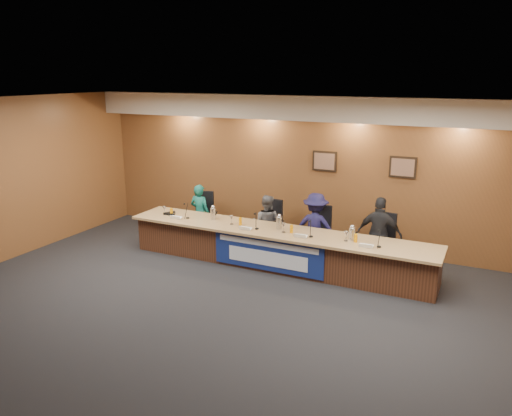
# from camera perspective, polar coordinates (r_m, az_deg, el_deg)

# --- Properties ---
(floor) EXTENTS (10.00, 10.00, 0.00)m
(floor) POSITION_cam_1_polar(r_m,az_deg,el_deg) (7.85, -4.87, -12.47)
(floor) COLOR black
(floor) RESTS_ON ground
(ceiling) EXTENTS (10.00, 8.00, 0.04)m
(ceiling) POSITION_cam_1_polar(r_m,az_deg,el_deg) (6.97, -5.47, 11.54)
(ceiling) COLOR silver
(ceiling) RESTS_ON wall_back
(wall_back) EXTENTS (10.00, 0.04, 3.20)m
(wall_back) POSITION_cam_1_polar(r_m,az_deg,el_deg) (10.77, 5.82, 4.22)
(wall_back) COLOR brown
(wall_back) RESTS_ON floor
(soffit) EXTENTS (10.00, 0.50, 0.50)m
(soffit) POSITION_cam_1_polar(r_m,az_deg,el_deg) (10.37, 5.54, 11.33)
(soffit) COLOR beige
(soffit) RESTS_ON wall_back
(dais_body) EXTENTS (6.00, 0.80, 0.70)m
(dais_body) POSITION_cam_1_polar(r_m,az_deg,el_deg) (9.67, 2.34, -4.69)
(dais_body) COLOR #462516
(dais_body) RESTS_ON floor
(dais_top) EXTENTS (6.10, 0.95, 0.05)m
(dais_top) POSITION_cam_1_polar(r_m,az_deg,el_deg) (9.50, 2.25, -2.66)
(dais_top) COLOR #9B784C
(dais_top) RESTS_ON dais_body
(banner) EXTENTS (2.20, 0.02, 0.65)m
(banner) POSITION_cam_1_polar(r_m,az_deg,el_deg) (9.30, 1.32, -5.30)
(banner) COLOR navy
(banner) RESTS_ON dais_body
(banner_text_upper) EXTENTS (2.00, 0.01, 0.10)m
(banner_text_upper) POSITION_cam_1_polar(r_m,az_deg,el_deg) (9.22, 1.29, -4.17)
(banner_text_upper) COLOR silver
(banner_text_upper) RESTS_ON banner
(banner_text_lower) EXTENTS (1.60, 0.01, 0.28)m
(banner_text_lower) POSITION_cam_1_polar(r_m,az_deg,el_deg) (9.32, 1.28, -5.79)
(banner_text_lower) COLOR silver
(banner_text_lower) RESTS_ON banner
(wall_photo_left) EXTENTS (0.52, 0.04, 0.42)m
(wall_photo_left) POSITION_cam_1_polar(r_m,az_deg,el_deg) (10.57, 7.85, 5.33)
(wall_photo_left) COLOR black
(wall_photo_left) RESTS_ON wall_back
(wall_photo_right) EXTENTS (0.52, 0.04, 0.42)m
(wall_photo_right) POSITION_cam_1_polar(r_m,az_deg,el_deg) (10.20, 16.43, 4.49)
(wall_photo_right) COLOR black
(wall_photo_right) RESTS_ON wall_back
(panelist_a) EXTENTS (0.48, 0.32, 1.29)m
(panelist_a) POSITION_cam_1_polar(r_m,az_deg,el_deg) (11.06, -6.42, -0.59)
(panelist_a) COLOR #115A50
(panelist_a) RESTS_ON floor
(panelist_b) EXTENTS (0.65, 0.53, 1.23)m
(panelist_b) POSITION_cam_1_polar(r_m,az_deg,el_deg) (10.33, 1.20, -1.82)
(panelist_b) COLOR #515156
(panelist_b) RESTS_ON floor
(panelist_c) EXTENTS (0.94, 0.60, 1.38)m
(panelist_c) POSITION_cam_1_polar(r_m,az_deg,el_deg) (9.93, 6.79, -2.18)
(panelist_c) COLOR #151339
(panelist_c) RESTS_ON floor
(panelist_d) EXTENTS (0.84, 0.35, 1.43)m
(panelist_d) POSITION_cam_1_polar(r_m,az_deg,el_deg) (9.61, 13.92, -2.96)
(panelist_d) COLOR black
(panelist_d) RESTS_ON floor
(office_chair_a) EXTENTS (0.60, 0.60, 0.08)m
(office_chair_a) POSITION_cam_1_polar(r_m,az_deg,el_deg) (11.19, -6.12, -1.28)
(office_chair_a) COLOR black
(office_chair_a) RESTS_ON floor
(office_chair_b) EXTENTS (0.51, 0.51, 0.08)m
(office_chair_b) POSITION_cam_1_polar(r_m,az_deg,el_deg) (10.46, 1.42, -2.38)
(office_chair_b) COLOR black
(office_chair_b) RESTS_ON floor
(office_chair_c) EXTENTS (0.53, 0.53, 0.08)m
(office_chair_c) POSITION_cam_1_polar(r_m,az_deg,el_deg) (10.09, 6.94, -3.16)
(office_chair_c) COLOR black
(office_chair_c) RESTS_ON floor
(office_chair_d) EXTENTS (0.56, 0.56, 0.08)m
(office_chair_d) POSITION_cam_1_polar(r_m,az_deg,el_deg) (9.78, 13.96, -4.10)
(office_chair_d) COLOR black
(office_chair_d) RESTS_ON floor
(nameplate_a) EXTENTS (0.24, 0.08, 0.10)m
(nameplate_a) POSITION_cam_1_polar(r_m,az_deg,el_deg) (10.29, -9.23, -1.04)
(nameplate_a) COLOR white
(nameplate_a) RESTS_ON dais_top
(microphone_a) EXTENTS (0.07, 0.07, 0.02)m
(microphone_a) POSITION_cam_1_polar(r_m,az_deg,el_deg) (10.32, -7.82, -1.13)
(microphone_a) COLOR black
(microphone_a) RESTS_ON dais_top
(juice_glass_a) EXTENTS (0.06, 0.06, 0.15)m
(juice_glass_a) POSITION_cam_1_polar(r_m,az_deg,el_deg) (10.58, -9.65, -0.43)
(juice_glass_a) COLOR orange
(juice_glass_a) RESTS_ON dais_top
(water_glass_a) EXTENTS (0.08, 0.08, 0.18)m
(water_glass_a) POSITION_cam_1_polar(r_m,az_deg,el_deg) (10.65, -10.41, -0.29)
(water_glass_a) COLOR silver
(water_glass_a) RESTS_ON dais_top
(nameplate_b) EXTENTS (0.24, 0.08, 0.10)m
(nameplate_b) POSITION_cam_1_polar(r_m,az_deg,el_deg) (9.45, -1.32, -2.31)
(nameplate_b) COLOR white
(nameplate_b) RESTS_ON dais_top
(microphone_b) EXTENTS (0.07, 0.07, 0.02)m
(microphone_b) POSITION_cam_1_polar(r_m,az_deg,el_deg) (9.53, 0.10, -2.37)
(microphone_b) COLOR black
(microphone_b) RESTS_ON dais_top
(juice_glass_b) EXTENTS (0.06, 0.06, 0.15)m
(juice_glass_b) POSITION_cam_1_polar(r_m,az_deg,el_deg) (9.77, -1.81, -1.53)
(juice_glass_b) COLOR orange
(juice_glass_b) RESTS_ON dais_top
(water_glass_b) EXTENTS (0.08, 0.08, 0.18)m
(water_glass_b) POSITION_cam_1_polar(r_m,az_deg,el_deg) (9.82, -2.81, -1.38)
(water_glass_b) COLOR silver
(water_glass_b) RESTS_ON dais_top
(nameplate_c) EXTENTS (0.24, 0.08, 0.10)m
(nameplate_c) POSITION_cam_1_polar(r_m,az_deg,el_deg) (9.05, 5.05, -3.17)
(nameplate_c) COLOR white
(nameplate_c) RESTS_ON dais_top
(microphone_c) EXTENTS (0.07, 0.07, 0.02)m
(microphone_c) POSITION_cam_1_polar(r_m,az_deg,el_deg) (9.14, 6.30, -3.25)
(microphone_c) COLOR black
(microphone_c) RESTS_ON dais_top
(juice_glass_c) EXTENTS (0.06, 0.06, 0.15)m
(juice_glass_c) POSITION_cam_1_polar(r_m,az_deg,el_deg) (9.32, 4.07, -2.40)
(juice_glass_c) COLOR orange
(juice_glass_c) RESTS_ON dais_top
(water_glass_c) EXTENTS (0.08, 0.08, 0.18)m
(water_glass_c) POSITION_cam_1_polar(r_m,az_deg,el_deg) (9.33, 3.17, -2.27)
(water_glass_c) COLOR silver
(water_glass_c) RESTS_ON dais_top
(nameplate_d) EXTENTS (0.24, 0.08, 0.10)m
(nameplate_d) POSITION_cam_1_polar(r_m,az_deg,el_deg) (8.71, 12.42, -4.21)
(nameplate_d) COLOR white
(nameplate_d) RESTS_ON dais_top
(microphone_d) EXTENTS (0.07, 0.07, 0.02)m
(microphone_d) POSITION_cam_1_polar(r_m,az_deg,el_deg) (8.81, 13.88, -4.32)
(microphone_d) COLOR black
(microphone_d) RESTS_ON dais_top
(juice_glass_d) EXTENTS (0.06, 0.06, 0.15)m
(juice_glass_d) POSITION_cam_1_polar(r_m,az_deg,el_deg) (8.96, 11.32, -3.40)
(juice_glass_d) COLOR orange
(juice_glass_d) RESTS_ON dais_top
(water_glass_d) EXTENTS (0.08, 0.08, 0.18)m
(water_glass_d) POSITION_cam_1_polar(r_m,az_deg,el_deg) (8.98, 10.26, -3.19)
(water_glass_d) COLOR silver
(water_glass_d) RESTS_ON dais_top
(carafe_left) EXTENTS (0.12, 0.12, 0.24)m
(carafe_left) POSITION_cam_1_polar(r_m,az_deg,el_deg) (10.16, -4.91, -0.66)
(carafe_left) COLOR silver
(carafe_left) RESTS_ON dais_top
(carafe_mid) EXTENTS (0.11, 0.11, 0.24)m
(carafe_mid) POSITION_cam_1_polar(r_m,az_deg,el_deg) (9.51, 2.67, -1.72)
(carafe_mid) COLOR silver
(carafe_mid) RESTS_ON dais_top
(carafe_right) EXTENTS (0.12, 0.12, 0.22)m
(carafe_right) POSITION_cam_1_polar(r_m,az_deg,el_deg) (9.08, 10.91, -2.91)
(carafe_right) COLOR silver
(carafe_right) RESTS_ON dais_top
(speakerphone) EXTENTS (0.32, 0.32, 0.05)m
(speakerphone) POSITION_cam_1_polar(r_m,az_deg,el_deg) (10.64, -9.70, -0.63)
(speakerphone) COLOR black
(speakerphone) RESTS_ON dais_top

